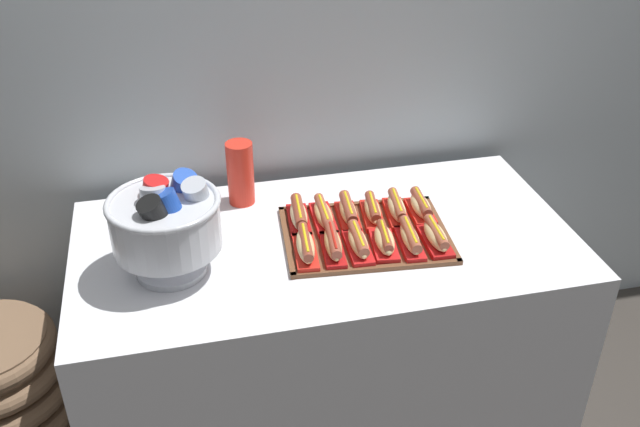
{
  "coord_description": "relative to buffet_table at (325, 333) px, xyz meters",
  "views": [
    {
      "loc": [
        -0.4,
        -1.69,
        1.93
      ],
      "look_at": [
        -0.01,
        0.02,
        0.85
      ],
      "focal_mm": 39.83,
      "sensor_mm": 36.0,
      "label": 1
    }
  ],
  "objects": [
    {
      "name": "punch_bowl",
      "position": [
        -0.44,
        -0.06,
        0.53
      ],
      "size": [
        0.3,
        0.3,
        0.28
      ],
      "color": "silver",
      "rests_on": "buffet_table"
    },
    {
      "name": "hot_dog_2",
      "position": [
        0.07,
        -0.1,
        0.4
      ],
      "size": [
        0.07,
        0.18,
        0.06
      ],
      "color": "red",
      "rests_on": "serving_tray"
    },
    {
      "name": "cup_stack",
      "position": [
        -0.21,
        0.26,
        0.47
      ],
      "size": [
        0.08,
        0.08,
        0.21
      ],
      "color": "red",
      "rests_on": "buffet_table"
    },
    {
      "name": "hot_dog_0",
      "position": [
        -0.08,
        -0.08,
        0.4
      ],
      "size": [
        0.08,
        0.19,
        0.06
      ],
      "color": "red",
      "rests_on": "serving_tray"
    },
    {
      "name": "ground_plane",
      "position": [
        0.0,
        0.0,
        -0.41
      ],
      "size": [
        10.0,
        10.0,
        0.0
      ],
      "primitive_type": "plane",
      "color": "#38332D"
    },
    {
      "name": "floor_vase",
      "position": [
        -1.04,
        0.13,
        -0.18
      ],
      "size": [
        0.51,
        0.51,
        1.0
      ],
      "color": "brown",
      "rests_on": "ground_plane"
    },
    {
      "name": "hot_dog_4",
      "position": [
        0.22,
        -0.11,
        0.4
      ],
      "size": [
        0.07,
        0.18,
        0.06
      ],
      "color": "red",
      "rests_on": "serving_tray"
    },
    {
      "name": "hot_dog_6",
      "position": [
        -0.06,
        0.08,
        0.41
      ],
      "size": [
        0.08,
        0.18,
        0.07
      ],
      "color": "#B21414",
      "rests_on": "serving_tray"
    },
    {
      "name": "buffet_table",
      "position": [
        0.0,
        0.0,
        0.0
      ],
      "size": [
        1.46,
        0.75,
        0.77
      ],
      "color": "silver",
      "rests_on": "ground_plane"
    },
    {
      "name": "hot_dog_10",
      "position": [
        0.24,
        0.05,
        0.4
      ],
      "size": [
        0.08,
        0.18,
        0.06
      ],
      "color": "red",
      "rests_on": "serving_tray"
    },
    {
      "name": "hot_dog_11",
      "position": [
        0.31,
        0.05,
        0.4
      ],
      "size": [
        0.08,
        0.16,
        0.06
      ],
      "color": "red",
      "rests_on": "serving_tray"
    },
    {
      "name": "back_wall",
      "position": [
        0.0,
        0.49,
        0.89
      ],
      "size": [
        6.0,
        0.1,
        2.6
      ],
      "primitive_type": "cube",
      "color": "#B2BCC1",
      "rests_on": "ground_plane"
    },
    {
      "name": "hot_dog_1",
      "position": [
        -0.0,
        -0.09,
        0.4
      ],
      "size": [
        0.08,
        0.18,
        0.06
      ],
      "color": "#B21414",
      "rests_on": "serving_tray"
    },
    {
      "name": "hot_dog_3",
      "position": [
        0.15,
        -0.1,
        0.4
      ],
      "size": [
        0.09,
        0.17,
        0.06
      ],
      "color": "red",
      "rests_on": "serving_tray"
    },
    {
      "name": "serving_tray",
      "position": [
        0.12,
        -0.02,
        0.37
      ],
      "size": [
        0.51,
        0.4,
        0.01
      ],
      "color": "brown",
      "rests_on": "buffet_table"
    },
    {
      "name": "hot_dog_9",
      "position": [
        0.16,
        0.06,
        0.4
      ],
      "size": [
        0.08,
        0.17,
        0.06
      ],
      "color": "red",
      "rests_on": "serving_tray"
    },
    {
      "name": "hot_dog_5",
      "position": [
        0.3,
        -0.12,
        0.4
      ],
      "size": [
        0.07,
        0.17,
        0.06
      ],
      "color": "#B21414",
      "rests_on": "serving_tray"
    },
    {
      "name": "hot_dog_7",
      "position": [
        0.01,
        0.07,
        0.4
      ],
      "size": [
        0.07,
        0.18,
        0.06
      ],
      "color": "red",
      "rests_on": "serving_tray"
    },
    {
      "name": "hot_dog_8",
      "position": [
        0.09,
        0.07,
        0.41
      ],
      "size": [
        0.07,
        0.17,
        0.06
      ],
      "color": "red",
      "rests_on": "serving_tray"
    }
  ]
}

